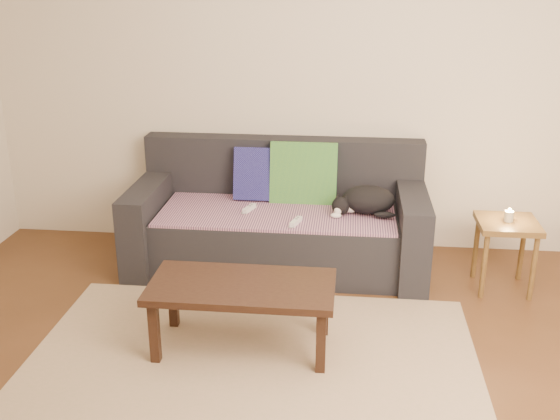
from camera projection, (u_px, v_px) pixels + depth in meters
The scene contains 13 objects.
ground at pixel (246, 386), 3.42m from camera, with size 4.50×4.50×0.00m, color brown.
back_wall at pixel (285, 78), 4.84m from camera, with size 4.50×0.04×2.60m, color beige.
sofa at pixel (279, 223), 4.79m from camera, with size 2.10×0.94×0.87m.
throw_blanket at pixel (277, 212), 4.66m from camera, with size 1.66×0.74×0.02m, color #3D284B.
cushion_navy at pixel (261, 174), 4.85m from camera, with size 0.39×0.10×0.39m, color #181353.
cushion_green at pixel (304, 175), 4.81m from camera, with size 0.49×0.12×0.49m, color #0C4D42.
cat at pixel (366, 200), 4.58m from camera, with size 0.48×0.37×0.20m.
wii_remote_a at pixel (249, 208), 4.66m from camera, with size 0.15×0.04×0.03m, color white.
wii_remote_b at pixel (296, 222), 4.41m from camera, with size 0.15×0.04×0.03m, color white.
side_table at pixel (507, 233), 4.35m from camera, with size 0.39×0.39×0.49m.
candle at pixel (509, 216), 4.31m from camera, with size 0.06×0.06×0.09m.
rug at pixel (250, 369), 3.56m from camera, with size 2.50×1.80×0.01m, color tan.
coffee_table at pixel (242, 292), 3.65m from camera, with size 1.03×0.52×0.41m.
Camera 1 is at (0.49, -2.86, 2.04)m, focal length 42.00 mm.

